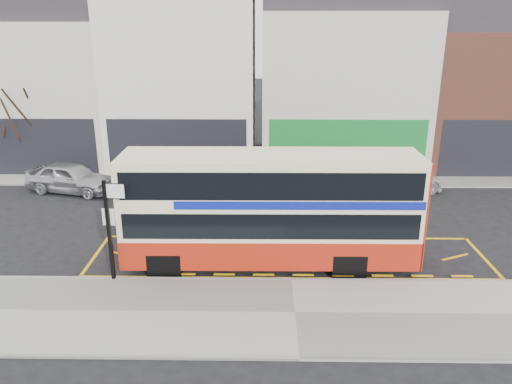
{
  "coord_description": "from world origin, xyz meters",
  "views": [
    {
      "loc": [
        -0.92,
        -14.7,
        8.06
      ],
      "look_at": [
        -1.18,
        2.0,
        2.3
      ],
      "focal_mm": 35.0,
      "sensor_mm": 36.0,
      "label": 1
    }
  ],
  "objects_px": {
    "car_white": "(397,180)",
    "street_tree_right": "(392,101)",
    "car_silver": "(71,178)",
    "street_tree_left": "(18,98)",
    "double_decker_bus": "(271,208)",
    "bus_stop_post": "(110,222)",
    "car_grey": "(237,182)"
  },
  "relations": [
    {
      "from": "car_white",
      "to": "street_tree_right",
      "type": "xyz_separation_m",
      "value": [
        0.32,
        3.39,
        3.3
      ]
    },
    {
      "from": "car_silver",
      "to": "car_white",
      "type": "relative_size",
      "value": 0.94
    },
    {
      "from": "car_silver",
      "to": "street_tree_left",
      "type": "xyz_separation_m",
      "value": [
        -3.45,
        2.9,
        3.46
      ]
    },
    {
      "from": "double_decker_bus",
      "to": "bus_stop_post",
      "type": "relative_size",
      "value": 2.97
    },
    {
      "from": "double_decker_bus",
      "to": "car_white",
      "type": "bearing_deg",
      "value": 50.46
    },
    {
      "from": "car_silver",
      "to": "street_tree_right",
      "type": "distance_m",
      "value": 17.03
    },
    {
      "from": "car_silver",
      "to": "car_grey",
      "type": "distance_m",
      "value": 8.22
    },
    {
      "from": "car_grey",
      "to": "street_tree_left",
      "type": "distance_m",
      "value": 12.6
    },
    {
      "from": "double_decker_bus",
      "to": "street_tree_left",
      "type": "xyz_separation_m",
      "value": [
        -13.2,
        10.47,
        2.14
      ]
    },
    {
      "from": "bus_stop_post",
      "to": "car_grey",
      "type": "relative_size",
      "value": 0.84
    },
    {
      "from": "double_decker_bus",
      "to": "bus_stop_post",
      "type": "bearing_deg",
      "value": -165.13
    },
    {
      "from": "bus_stop_post",
      "to": "car_silver",
      "type": "xyz_separation_m",
      "value": [
        -4.72,
        8.95,
        -1.38
      ]
    },
    {
      "from": "double_decker_bus",
      "to": "car_white",
      "type": "relative_size",
      "value": 2.13
    },
    {
      "from": "car_silver",
      "to": "car_grey",
      "type": "height_order",
      "value": "car_silver"
    },
    {
      "from": "bus_stop_post",
      "to": "car_white",
      "type": "bearing_deg",
      "value": 42.9
    },
    {
      "from": "bus_stop_post",
      "to": "car_white",
      "type": "distance_m",
      "value": 14.58
    },
    {
      "from": "car_grey",
      "to": "double_decker_bus",
      "type": "bearing_deg",
      "value": -162.74
    },
    {
      "from": "street_tree_right",
      "to": "double_decker_bus",
      "type": "bearing_deg",
      "value": -120.69
    },
    {
      "from": "car_silver",
      "to": "car_white",
      "type": "xyz_separation_m",
      "value": [
        16.02,
        0.15,
        -0.07
      ]
    },
    {
      "from": "bus_stop_post",
      "to": "car_grey",
      "type": "bearing_deg",
      "value": 72.11
    },
    {
      "from": "bus_stop_post",
      "to": "street_tree_left",
      "type": "distance_m",
      "value": 14.53
    },
    {
      "from": "bus_stop_post",
      "to": "street_tree_right",
      "type": "bearing_deg",
      "value": 51.13
    },
    {
      "from": "double_decker_bus",
      "to": "car_silver",
      "type": "relative_size",
      "value": 2.25
    },
    {
      "from": "car_grey",
      "to": "car_white",
      "type": "bearing_deg",
      "value": -81.54
    },
    {
      "from": "car_grey",
      "to": "street_tree_right",
      "type": "xyz_separation_m",
      "value": [
        8.12,
        3.81,
        3.32
      ]
    },
    {
      "from": "street_tree_right",
      "to": "car_silver",
      "type": "bearing_deg",
      "value": -167.8
    },
    {
      "from": "car_grey",
      "to": "street_tree_right",
      "type": "bearing_deg",
      "value": -59.51
    },
    {
      "from": "double_decker_bus",
      "to": "car_white",
      "type": "distance_m",
      "value": 10.04
    },
    {
      "from": "double_decker_bus",
      "to": "street_tree_left",
      "type": "bearing_deg",
      "value": 141.14
    },
    {
      "from": "bus_stop_post",
      "to": "car_white",
      "type": "relative_size",
      "value": 0.72
    },
    {
      "from": "double_decker_bus",
      "to": "bus_stop_post",
      "type": "height_order",
      "value": "double_decker_bus"
    },
    {
      "from": "car_silver",
      "to": "street_tree_right",
      "type": "height_order",
      "value": "street_tree_right"
    }
  ]
}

